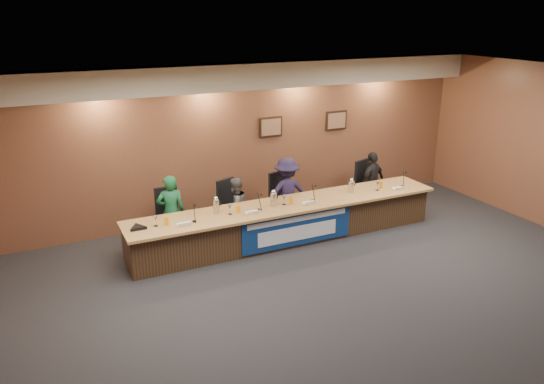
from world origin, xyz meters
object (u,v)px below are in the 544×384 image
Objects in this scene: carafe_left at (216,207)px; panelist_a at (171,212)px; office_chair_a at (170,221)px; office_chair_b at (234,211)px; dais_body at (287,223)px; panelist_c at (287,193)px; office_chair_c at (284,202)px; carafe_right at (351,187)px; office_chair_d at (369,188)px; banner at (298,229)px; panelist_b at (235,207)px; speakerphone at (138,228)px; panelist_d at (372,182)px; carafe_mid at (274,200)px.

panelist_a is at bearing 139.73° from carafe_left.
office_chair_a is 1.00× the size of office_chair_b.
dais_body is 12.50× the size of office_chair_a.
dais_body is at bearing -1.97° from carafe_left.
panelist_c reaches higher than carafe_left.
office_chair_b is at bearing 138.49° from dais_body.
office_chair_b is at bearing 165.63° from office_chair_c.
carafe_right reaches higher than office_chair_c.
carafe_right is at bearing -162.70° from office_chair_d.
panelist_c is at bearing 74.02° from banner.
office_chair_d is at bearing -23.02° from office_chair_b.
carafe_right is at bearing -46.99° from office_chair_c.
office_chair_d is at bearing 10.05° from carafe_left.
carafe_right is (2.79, -0.05, -0.02)m from carafe_left.
panelist_b is 3.16m from office_chair_d.
speakerphone reaches higher than office_chair_a.
dais_body is 0.42m from banner.
office_chair_b is (-1.10, 0.10, -0.23)m from panelist_c.
dais_body is 4.55× the size of panelist_d.
panelist_c is 0.91m from carafe_mid.
panelist_d is 2.74× the size of office_chair_b.
dais_body is 18.75× the size of speakerphone.
panelist_c is (0.29, 1.03, 0.33)m from banner.
office_chair_b is (-3.16, 0.10, -0.18)m from panelist_d.
dais_body is at bearing -64.53° from office_chair_b.
carafe_right reaches higher than office_chair_d.
speakerphone is (-1.40, -0.11, -0.11)m from carafe_left.
banner is at bearing -118.99° from office_chair_c.
panelist_d is at bearing 13.85° from carafe_mid.
dais_body reaches higher than office_chair_b.
carafe_left is at bearing 4.32° from speakerphone.
carafe_left is (-1.39, 0.05, 0.53)m from dais_body.
banner is 1.17m from office_chair_c.
office_chair_b is at bearing 0.28° from office_chair_a.
office_chair_c is 1.05m from carafe_mid.
speakerphone is (-2.79, -0.06, 0.43)m from dais_body.
panelist_b reaches higher than dais_body.
panelist_c is at bearing 18.52° from carafe_left.
carafe_right is at bearing -11.35° from office_chair_a.
panelist_c is 1.13m from office_chair_b.
carafe_mid is (-2.67, -0.76, 0.40)m from office_chair_d.
office_chair_c is at bearing 160.42° from office_chair_d.
office_chair_b is 2.12× the size of carafe_right.
dais_body is 1.49m from carafe_left.
panelist_a is 4.34× the size of speakerphone.
banner is 8.37× the size of carafe_left.
panelist_d reaches higher than office_chair_a.
office_chair_c is at bearing 21.53° from carafe_left.
office_chair_b is 1.10m from office_chair_c.
office_chair_d is 2.80m from carafe_mid.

